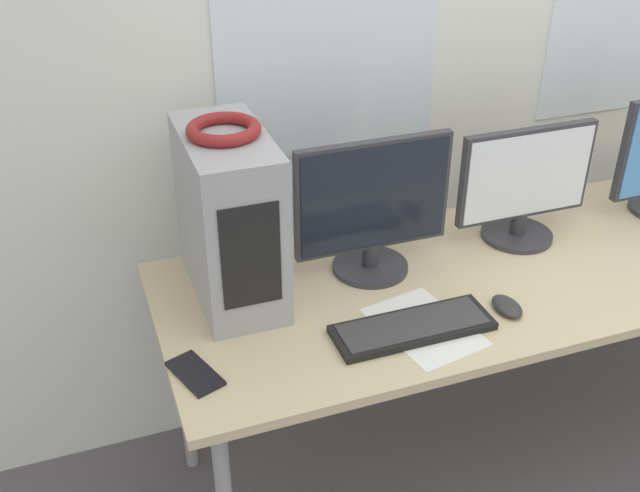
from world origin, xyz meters
The scene contains 10 objects.
wall_back centered at (0.00, 0.88, 1.35)m, with size 8.00×0.07×2.70m.
desk centered at (0.00, 0.38, 0.72)m, with size 2.37×0.75×0.77m.
pc_tower centered at (-0.95, 0.52, 1.00)m, with size 0.21×0.42×0.46m.
headphones centered at (-0.95, 0.52, 1.25)m, with size 0.19×0.19×0.03m.
monitor_main centered at (-0.55, 0.50, 0.97)m, with size 0.45×0.22×0.40m.
monitor_right_near centered at (-0.05, 0.51, 0.95)m, with size 0.44×0.22×0.36m.
keyboard centered at (-0.56, 0.19, 0.78)m, with size 0.42×0.14×0.02m.
mouse centered at (-0.29, 0.19, 0.78)m, with size 0.07×0.11×0.03m.
cell_phone centered at (-1.12, 0.21, 0.77)m, with size 0.12×0.17×0.01m.
paper_sheet_left centered at (-0.53, 0.19, 0.77)m, with size 0.26×0.33×0.00m.
Camera 1 is at (-1.31, -1.18, 1.94)m, focal length 42.00 mm.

